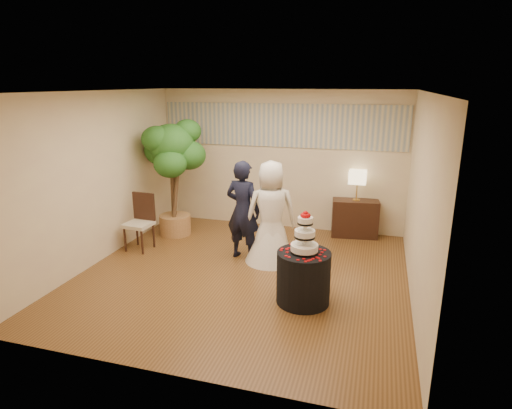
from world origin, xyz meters
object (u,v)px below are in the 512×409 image
(side_chair, at_px, (138,223))
(cake_table, at_px, (303,277))
(ficus_tree, at_px, (173,178))
(groom, at_px, (243,210))
(table_lamp, at_px, (357,186))
(wedding_cake, at_px, (305,232))
(bride, at_px, (271,212))
(console, at_px, (355,218))

(side_chair, bearing_deg, cake_table, -14.45)
(cake_table, xyz_separation_m, ficus_tree, (-2.93, 2.01, 0.78))
(groom, distance_m, table_lamp, 2.41)
(wedding_cake, bearing_deg, cake_table, 0.00)
(groom, xyz_separation_m, wedding_cake, (1.27, -1.25, 0.17))
(bride, bearing_deg, ficus_tree, -41.54)
(console, distance_m, table_lamp, 0.66)
(table_lamp, distance_m, side_chair, 4.13)
(wedding_cake, bearing_deg, bride, 121.83)
(table_lamp, height_order, side_chair, table_lamp)
(wedding_cake, distance_m, console, 3.00)
(cake_table, height_order, ficus_tree, ficus_tree)
(groom, distance_m, ficus_tree, 1.85)
(wedding_cake, distance_m, table_lamp, 2.93)
(groom, bearing_deg, console, -126.11)
(groom, xyz_separation_m, console, (1.77, 1.63, -0.48))
(console, distance_m, ficus_tree, 3.63)
(groom, bearing_deg, ficus_tree, -13.16)
(wedding_cake, xyz_separation_m, console, (0.50, 2.88, -0.66))
(cake_table, xyz_separation_m, console, (0.50, 2.88, -0.00))
(ficus_tree, relative_size, side_chair, 2.27)
(groom, xyz_separation_m, table_lamp, (1.77, 1.63, 0.17))
(bride, distance_m, console, 2.13)
(cake_table, height_order, side_chair, side_chair)
(bride, bearing_deg, table_lamp, -150.34)
(ficus_tree, distance_m, side_chair, 1.15)
(ficus_tree, bearing_deg, side_chair, -105.02)
(wedding_cake, xyz_separation_m, table_lamp, (0.50, 2.88, -0.00))
(bride, distance_m, side_chair, 2.43)
(table_lamp, bearing_deg, ficus_tree, -165.69)
(ficus_tree, xyz_separation_m, side_chair, (-0.25, -0.92, -0.64))
(bride, bearing_deg, wedding_cake, 99.60)
(bride, bearing_deg, groom, -22.30)
(cake_table, relative_size, side_chair, 0.72)
(groom, relative_size, cake_table, 2.32)
(ficus_tree, bearing_deg, cake_table, -34.41)
(groom, relative_size, side_chair, 1.68)
(bride, distance_m, cake_table, 1.56)
(bride, height_order, cake_table, bride)
(cake_table, distance_m, wedding_cake, 0.66)
(groom, distance_m, cake_table, 1.85)
(bride, relative_size, side_chair, 1.69)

